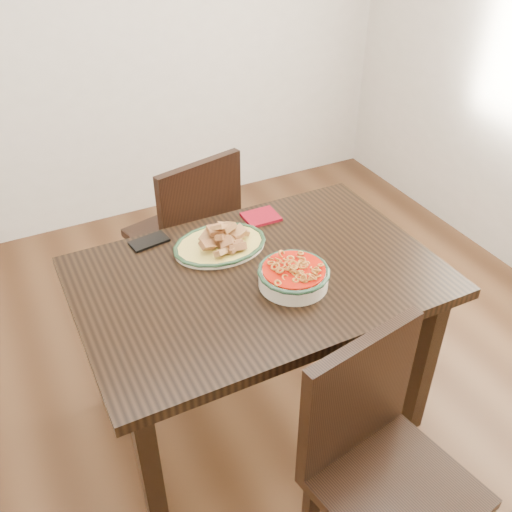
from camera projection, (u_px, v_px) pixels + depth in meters
name	position (u px, v px, depth m)	size (l,w,h in m)	color
floor	(252.00, 394.00, 2.51)	(3.50, 3.50, 0.00)	#3B2313
wall_back	(104.00, 1.00, 3.02)	(3.50, 0.10, 2.60)	silver
dining_table	(259.00, 293.00, 2.05)	(1.26, 0.84, 0.75)	black
chair_far	(190.00, 231.00, 2.68)	(0.51, 0.51, 0.89)	black
chair_near	(378.00, 456.00, 1.68)	(0.48, 0.48, 0.89)	black
fish_plate	(220.00, 238.00, 2.10)	(0.35, 0.27, 0.11)	beige
noodle_bowl	(294.00, 274.00, 1.92)	(0.25, 0.25, 0.08)	beige
smartphone	(149.00, 241.00, 2.15)	(0.14, 0.08, 0.01)	black
napkin	(261.00, 217.00, 2.29)	(0.14, 0.11, 0.01)	maroon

